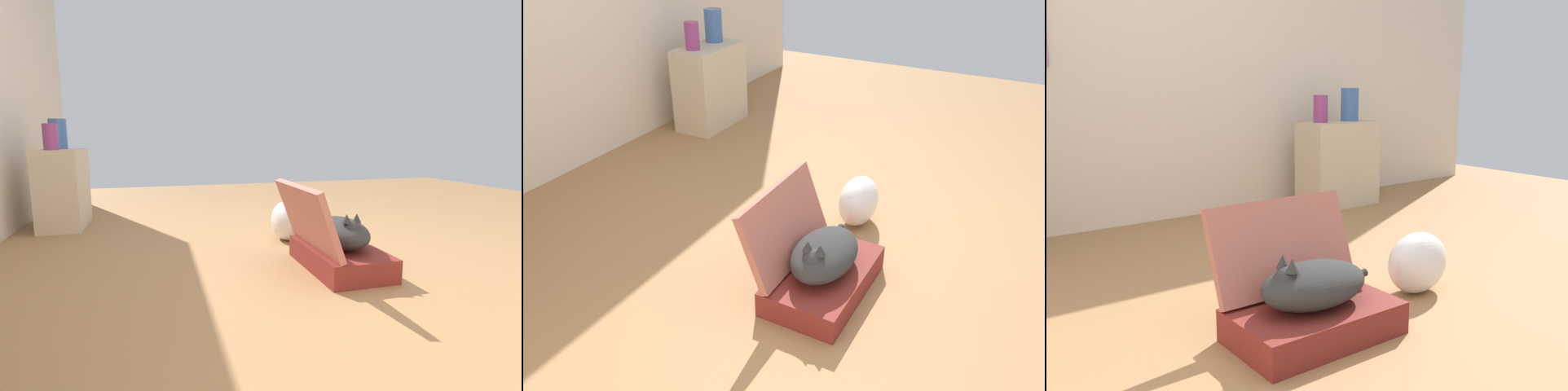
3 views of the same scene
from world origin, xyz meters
The scene contains 8 objects.
ground_plane centered at (0.00, 0.00, 0.00)m, with size 7.68×7.68×0.00m, color #9E7247.
suitcase_base centered at (-0.22, 0.11, 0.06)m, with size 0.63×0.38×0.13m, color maroon.
suitcase_lid centered at (-0.22, 0.31, 0.31)m, with size 0.63×0.38×0.04m, color #B26356.
cat centered at (-0.23, 0.11, 0.21)m, with size 0.52×0.28×0.22m.
plastic_bag_white centered at (0.44, 0.20, 0.14)m, with size 0.32×0.21×0.28m, color white.
side_table centered at (1.33, 1.85, 0.32)m, with size 0.59×0.32×0.65m, color beige.
vase_tall centered at (1.18, 1.88, 0.75)m, with size 0.11×0.11×0.20m, color #8C387A.
vase_short centered at (1.48, 1.89, 0.77)m, with size 0.14×0.14×0.25m, color #38609E.
Camera 2 is at (-2.10, -0.70, 1.64)m, focal length 36.88 mm.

